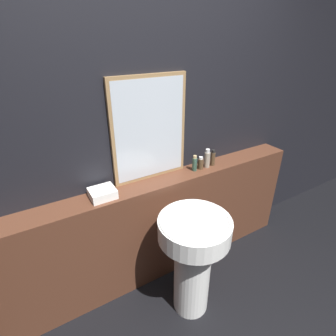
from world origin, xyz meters
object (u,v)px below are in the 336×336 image
object	(u,v)px
lotion_bottle	(207,159)
conditioner_bottle	(201,163)
mirror	(150,130)
shampoo_bottle	(195,164)
towel_stack	(103,193)
body_wash_bottle	(213,158)
pedestal_sink	(193,254)

from	to	relation	value
lotion_bottle	conditioner_bottle	bearing A→B (deg)	180.00
mirror	shampoo_bottle	world-z (taller)	mirror
towel_stack	conditioner_bottle	size ratio (longest dim) A/B	1.60
conditioner_bottle	body_wash_bottle	size ratio (longest dim) A/B	0.76
mirror	shampoo_bottle	size ratio (longest dim) A/B	5.76
mirror	shampoo_bottle	xyz separation A→B (m)	(0.36, -0.09, -0.33)
pedestal_sink	body_wash_bottle	bearing A→B (deg)	41.72
towel_stack	lotion_bottle	world-z (taller)	lotion_bottle
pedestal_sink	towel_stack	world-z (taller)	towel_stack
shampoo_bottle	lotion_bottle	xyz separation A→B (m)	(0.13, -0.00, 0.01)
lotion_bottle	body_wash_bottle	bearing A→B (deg)	0.00
lotion_bottle	body_wash_bottle	distance (m)	0.06
conditioner_bottle	body_wash_bottle	world-z (taller)	body_wash_bottle
shampoo_bottle	conditioner_bottle	distance (m)	0.06
towel_stack	conditioner_bottle	distance (m)	0.86
shampoo_bottle	lotion_bottle	bearing A→B (deg)	-0.00
mirror	lotion_bottle	world-z (taller)	mirror
pedestal_sink	shampoo_bottle	size ratio (longest dim) A/B	6.30
mirror	body_wash_bottle	world-z (taller)	mirror
shampoo_bottle	body_wash_bottle	size ratio (longest dim) A/B	0.94
pedestal_sink	towel_stack	size ratio (longest dim) A/B	4.90
pedestal_sink	towel_stack	bearing A→B (deg)	135.29
towel_stack	lotion_bottle	distance (m)	0.93
pedestal_sink	mirror	distance (m)	0.96
towel_stack	lotion_bottle	bearing A→B (deg)	0.00
mirror	body_wash_bottle	bearing A→B (deg)	-9.37
mirror	body_wash_bottle	size ratio (longest dim) A/B	5.44
shampoo_bottle	pedestal_sink	bearing A→B (deg)	-125.08
shampoo_bottle	body_wash_bottle	xyz separation A→B (m)	(0.20, -0.00, 0.00)
shampoo_bottle	conditioner_bottle	bearing A→B (deg)	-0.00
mirror	towel_stack	bearing A→B (deg)	-167.97
mirror	shampoo_bottle	distance (m)	0.50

